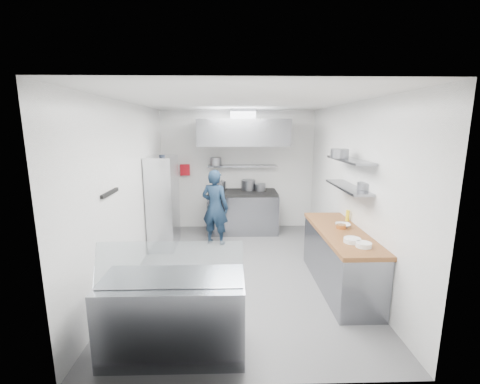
{
  "coord_description": "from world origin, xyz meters",
  "views": [
    {
      "loc": [
        -0.15,
        -5.12,
        2.41
      ],
      "look_at": [
        0.0,
        0.6,
        1.25
      ],
      "focal_mm": 24.0,
      "sensor_mm": 36.0,
      "label": 1
    }
  ],
  "objects_px": {
    "wire_rack": "(163,202)",
    "display_case": "(174,316)",
    "gas_range": "(243,213)",
    "chef": "(215,207)"
  },
  "relations": [
    {
      "from": "wire_rack",
      "to": "display_case",
      "type": "xyz_separation_m",
      "value": [
        0.75,
        -3.2,
        -0.5
      ]
    },
    {
      "from": "gas_range",
      "to": "wire_rack",
      "type": "height_order",
      "value": "wire_rack"
    },
    {
      "from": "gas_range",
      "to": "wire_rack",
      "type": "distance_m",
      "value": 1.92
    },
    {
      "from": "wire_rack",
      "to": "display_case",
      "type": "height_order",
      "value": "wire_rack"
    },
    {
      "from": "chef",
      "to": "display_case",
      "type": "distance_m",
      "value": 3.35
    },
    {
      "from": "gas_range",
      "to": "display_case",
      "type": "relative_size",
      "value": 1.07
    },
    {
      "from": "gas_range",
      "to": "display_case",
      "type": "bearing_deg",
      "value": -102.09
    },
    {
      "from": "wire_rack",
      "to": "display_case",
      "type": "bearing_deg",
      "value": -76.78
    },
    {
      "from": "gas_range",
      "to": "wire_rack",
      "type": "relative_size",
      "value": 0.86
    },
    {
      "from": "display_case",
      "to": "wire_rack",
      "type": "bearing_deg",
      "value": 103.22
    }
  ]
}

